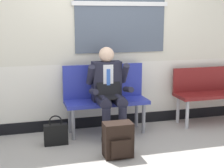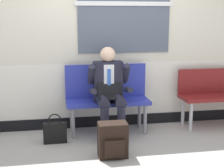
# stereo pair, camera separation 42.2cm
# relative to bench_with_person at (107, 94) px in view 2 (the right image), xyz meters

# --- Properties ---
(ground_plane) EXTENTS (18.00, 18.00, 0.00)m
(ground_plane) POSITION_rel_bench_with_person_xyz_m (0.05, -0.44, -0.55)
(ground_plane) COLOR #9E9991
(station_wall) EXTENTS (5.24, 0.17, 2.62)m
(station_wall) POSITION_rel_bench_with_person_xyz_m (0.05, 0.27, 0.76)
(station_wall) COLOR beige
(station_wall) RESTS_ON ground
(bench_with_person) EXTENTS (1.17, 0.42, 0.96)m
(bench_with_person) POSITION_rel_bench_with_person_xyz_m (0.00, 0.00, 0.00)
(bench_with_person) COLOR #28339E
(bench_with_person) RESTS_ON ground
(bench_empty) EXTENTS (1.23, 0.42, 0.85)m
(bench_empty) POSITION_rel_bench_with_person_xyz_m (1.72, -0.01, -0.04)
(bench_empty) COLOR maroon
(bench_empty) RESTS_ON ground
(person_seated) EXTENTS (0.57, 0.70, 1.23)m
(person_seated) POSITION_rel_bench_with_person_xyz_m (-0.00, -0.20, 0.10)
(person_seated) COLOR #1E1E2D
(person_seated) RESTS_ON ground
(backpack) EXTENTS (0.34, 0.25, 0.42)m
(backpack) POSITION_rel_bench_with_person_xyz_m (-0.08, -0.92, -0.35)
(backpack) COLOR black
(backpack) RESTS_ON ground
(handbag) EXTENTS (0.30, 0.11, 0.40)m
(handbag) POSITION_rel_bench_with_person_xyz_m (-0.75, -0.34, -0.41)
(handbag) COLOR black
(handbag) RESTS_ON ground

